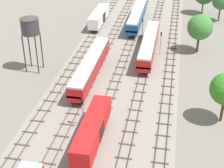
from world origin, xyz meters
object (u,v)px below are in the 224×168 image
object	(u,v)px
freight_boxcar_centre_left_near	(92,129)
passenger_coach_left_mid	(91,66)
freight_boxcar_far_left_far	(99,16)
signal_post_near	(161,40)
passenger_coach_centre_left_farther	(137,16)
signal_post_nearest	(82,108)
signal_post_mid	(143,26)
water_tower	(30,26)
passenger_coach_centre_midfar	(149,44)

from	to	relation	value
freight_boxcar_centre_left_near	passenger_coach_left_mid	world-z (taller)	passenger_coach_left_mid
freight_boxcar_far_left_far	signal_post_near	xyz separation A→B (m)	(17.49, -15.90, 1.03)
freight_boxcar_far_left_far	passenger_coach_centre_left_farther	world-z (taller)	passenger_coach_centre_left_farther
signal_post_nearest	signal_post_near	bearing A→B (deg)	70.75
passenger_coach_left_mid	signal_post_mid	xyz separation A→B (m)	(7.50, 22.15, 0.70)
freight_boxcar_centre_left_near	passenger_coach_centre_left_farther	bearing A→B (deg)	90.01
freight_boxcar_centre_left_near	signal_post_mid	size ratio (longest dim) A/B	2.69
water_tower	signal_post_near	size ratio (longest dim) A/B	2.09
signal_post_nearest	signal_post_mid	distance (m)	37.72
passenger_coach_centre_left_farther	water_tower	size ratio (longest dim) A/B	1.92
water_tower	signal_post_near	distance (m)	28.09
water_tower	freight_boxcar_far_left_far	bearing A→B (deg)	75.85
passenger_coach_centre_left_farther	passenger_coach_left_mid	bearing A→B (deg)	-99.05
passenger_coach_centre_left_farther	water_tower	xyz separation A→B (m)	(-17.08, -30.21, 6.84)
passenger_coach_left_mid	signal_post_mid	bearing A→B (deg)	71.30
water_tower	signal_post_near	world-z (taller)	water_tower
signal_post_nearest	signal_post_near	size ratio (longest dim) A/B	0.91
freight_boxcar_centre_left_near	signal_post_nearest	world-z (taller)	signal_post_nearest
passenger_coach_centre_midfar	signal_post_near	world-z (taller)	signal_post_near
passenger_coach_centre_midfar	signal_post_near	bearing A→B (deg)	12.79
signal_post_near	signal_post_mid	size ratio (longest dim) A/B	1.05
signal_post_near	passenger_coach_centre_left_farther	bearing A→B (deg)	112.62
freight_boxcar_centre_left_near	freight_boxcar_far_left_far	world-z (taller)	same
freight_boxcar_centre_left_near	passenger_coach_left_mid	bearing A→B (deg)	104.63
passenger_coach_centre_midfar	signal_post_mid	world-z (taller)	signal_post_mid
passenger_coach_centre_midfar	freight_boxcar_centre_left_near	bearing A→B (deg)	-98.87
passenger_coach_left_mid	freight_boxcar_far_left_far	world-z (taller)	passenger_coach_left_mid
freight_boxcar_far_left_far	water_tower	bearing A→B (deg)	-104.15
passenger_coach_centre_midfar	freight_boxcar_far_left_far	distance (m)	22.27
water_tower	freight_boxcar_centre_left_near	bearing A→B (deg)	-49.97
freight_boxcar_far_left_far	signal_post_nearest	world-z (taller)	signal_post_nearest
passenger_coach_left_mid	passenger_coach_centre_left_farther	distance (m)	31.78
passenger_coach_centre_left_farther	signal_post_mid	xyz separation A→B (m)	(2.50, -9.23, 0.70)
passenger_coach_left_mid	signal_post_mid	size ratio (longest dim) A/B	4.23
passenger_coach_centre_midfar	water_tower	distance (m)	25.88
passenger_coach_left_mid	signal_post_nearest	xyz separation A→B (m)	(2.50, -15.24, 0.57)
freight_boxcar_far_left_far	signal_post_mid	distance (m)	14.41
signal_post_nearest	water_tower	bearing A→B (deg)	131.62
passenger_coach_centre_left_farther	signal_post_nearest	world-z (taller)	signal_post_nearest
signal_post_near	water_tower	bearing A→B (deg)	-153.57
signal_post_near	passenger_coach_centre_midfar	bearing A→B (deg)	-167.21
signal_post_nearest	signal_post_near	distance (m)	30.32
passenger_coach_centre_left_farther	water_tower	bearing A→B (deg)	-119.48
freight_boxcar_centre_left_near	signal_post_near	bearing A→B (deg)	77.04
passenger_coach_left_mid	passenger_coach_centre_left_farther	world-z (taller)	same
signal_post_mid	signal_post_near	bearing A→B (deg)	-60.30
passenger_coach_left_mid	water_tower	bearing A→B (deg)	174.48
freight_boxcar_centre_left_near	water_tower	world-z (taller)	water_tower
freight_boxcar_far_left_far	signal_post_near	distance (m)	23.66
freight_boxcar_centre_left_near	passenger_coach_centre_midfar	size ratio (longest dim) A/B	0.64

